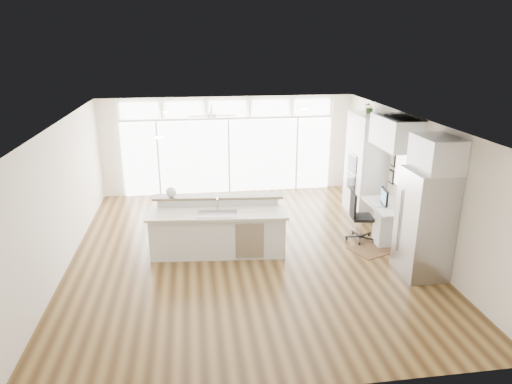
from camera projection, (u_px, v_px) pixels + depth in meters
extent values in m
cube|color=#422C14|center=(246.00, 252.00, 9.44)|extent=(7.00, 8.00, 0.02)
cube|color=white|center=(245.00, 122.00, 8.57)|extent=(7.00, 8.00, 0.02)
cube|color=silver|center=(228.00, 145.00, 12.76)|extent=(7.00, 0.04, 2.70)
cube|color=silver|center=(287.00, 298.00, 5.25)|extent=(7.00, 0.04, 2.70)
cube|color=silver|center=(60.00, 198.00, 8.54)|extent=(0.04, 8.00, 2.70)
cube|color=silver|center=(413.00, 182.00, 9.48)|extent=(0.04, 8.00, 2.70)
cube|color=white|center=(229.00, 156.00, 12.80)|extent=(5.80, 0.06, 2.08)
cube|color=white|center=(228.00, 109.00, 12.37)|extent=(5.90, 0.06, 0.40)
cube|color=white|center=(405.00, 169.00, 9.69)|extent=(0.04, 0.85, 0.85)
cube|color=white|center=(211.00, 112.00, 11.20)|extent=(1.16, 1.16, 0.32)
cube|color=#ECE3C9|center=(244.00, 121.00, 8.77)|extent=(3.40, 3.00, 0.02)
cube|color=silver|center=(365.00, 165.00, 11.15)|extent=(0.64, 1.20, 2.50)
cube|color=silver|center=(386.00, 221.00, 10.02)|extent=(0.72, 1.30, 0.76)
cube|color=silver|center=(396.00, 132.00, 9.39)|extent=(0.64, 1.30, 0.64)
cube|color=#A6A7AB|center=(425.00, 224.00, 8.27)|extent=(0.76, 0.90, 2.00)
cube|color=silver|center=(437.00, 154.00, 7.86)|extent=(0.64, 0.90, 0.60)
cube|color=black|center=(392.00, 168.00, 10.32)|extent=(0.06, 0.22, 0.80)
cube|color=silver|center=(218.00, 228.00, 9.19)|extent=(2.87, 1.30, 1.11)
cube|color=#341F10|center=(374.00, 249.00, 9.54)|extent=(1.11, 0.96, 0.01)
cube|color=black|center=(362.00, 217.00, 9.83)|extent=(0.61, 0.57, 1.07)
sphere|color=silver|center=(171.00, 192.00, 9.31)|extent=(0.23, 0.23, 0.21)
cube|color=black|center=(384.00, 197.00, 9.82)|extent=(0.14, 0.46, 0.38)
cube|color=white|center=(376.00, 205.00, 9.86)|extent=(0.14, 0.30, 0.01)
imported|color=#355A26|center=(370.00, 109.00, 10.71)|extent=(0.31, 0.34, 0.24)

